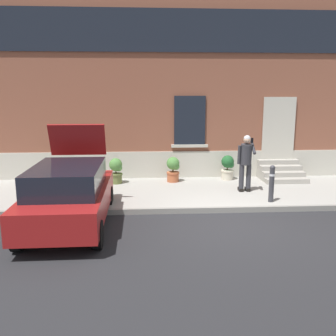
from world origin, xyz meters
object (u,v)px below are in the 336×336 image
Objects in this scene: planter_olive at (116,170)px; person_on_phone at (246,160)px; planter_charcoal at (58,171)px; planter_cream at (228,167)px; bollard_near_person at (272,182)px; planter_terracotta at (173,169)px; hatchback_car_red at (69,194)px.

person_on_phone is at bearing -18.09° from planter_olive.
planter_olive is at bearing -1.25° from planter_charcoal.
planter_cream is (-0.17, 1.66, -0.55)m from person_on_phone.
planter_cream is at bearing 2.89° from planter_charcoal.
person_on_phone is 6.16m from planter_charcoal.
bollard_near_person is 1.29m from person_on_phone.
bollard_near_person reaches higher than planter_charcoal.
person_on_phone is at bearing 111.23° from bollard_near_person.
planter_charcoal is (-6.42, 2.50, -0.11)m from bollard_near_person.
planter_terracotta is (3.87, 0.08, 0.00)m from planter_charcoal.
planter_cream is (-0.62, 2.79, -0.11)m from bollard_near_person.
planter_terracotta is (-2.11, 1.44, -0.55)m from person_on_phone.
planter_terracotta is (2.75, 3.79, -0.19)m from hatchback_car_red.
hatchback_car_red is 6.16m from planter_cream.
planter_cream is at bearing 98.45° from person_on_phone.
hatchback_car_red is 3.76m from planter_olive.
planter_olive and planter_cream have the same top height.
hatchback_car_red is 2.33× the size of person_on_phone.
person_on_phone reaches higher than bollard_near_person.
planter_terracotta is (-2.55, 2.58, -0.11)m from bollard_near_person.
planter_charcoal is 1.00× the size of planter_terracotta.
planter_cream is (4.69, 4.00, -0.19)m from hatchback_car_red.
person_on_phone is 2.04× the size of planter_terracotta.
bollard_near_person is 3.63m from planter_terracotta.
bollard_near_person reaches higher than planter_olive.
hatchback_car_red is 4.75× the size of planter_olive.
planter_olive is at bearing -176.35° from planter_terracotta.
person_on_phone reaches higher than planter_olive.
planter_charcoal is at bearing -177.11° from planter_cream.
bollard_near_person is 1.22× the size of planter_charcoal.
bollard_near_person is at bearing -66.34° from person_on_phone.
hatchback_car_red is 5.44m from bollard_near_person.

